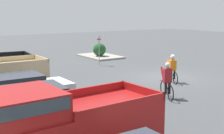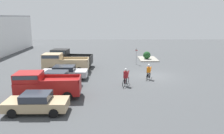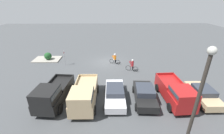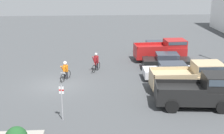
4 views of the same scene
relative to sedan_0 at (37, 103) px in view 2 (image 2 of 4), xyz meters
name	(u,v)px [view 2 (image 2 of 4)]	position (x,y,z in m)	size (l,w,h in m)	color
ground_plane	(152,76)	(9.25, -9.77, -0.69)	(80.00, 80.00, 0.00)	#424447
sedan_0	(37,103)	(0.00, 0.00, 0.00)	(1.96, 4.24, 1.37)	tan
pickup_truck_0	(44,85)	(2.78, 0.25, 0.42)	(2.38, 5.15, 2.12)	maroon
sedan_1	(56,79)	(5.60, -0.02, 0.05)	(2.22, 4.50, 1.48)	black
sedan_2	(64,72)	(8.40, -0.22, 0.01)	(2.04, 4.82, 1.38)	silver
pickup_truck_1	(62,63)	(11.20, 0.53, 0.45)	(2.27, 5.28, 2.21)	tan
pickup_truck_2	(68,58)	(14.05, 0.37, 0.50)	(2.63, 5.36, 2.29)	black
cyclist_0	(149,71)	(8.08, -9.10, 0.16)	(1.59, 0.75, 1.64)	black
cyclist_1	(126,77)	(5.84, -6.53, 0.16)	(1.63, 0.76, 1.72)	black
fire_lane_sign	(136,54)	(15.41, -8.71, 0.69)	(0.07, 0.30, 2.28)	#9E9EA3
curb_island	(148,59)	(18.91, -10.95, -0.61)	(4.09, 2.70, 0.15)	gray
shrub	(147,55)	(18.61, -10.72, 0.03)	(1.13, 1.13, 1.13)	#1E4C23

